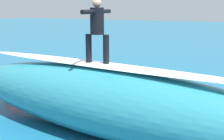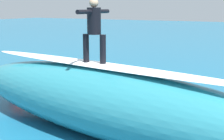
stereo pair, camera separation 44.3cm
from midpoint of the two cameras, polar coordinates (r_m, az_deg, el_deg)
ground_plane at (r=9.99m, az=1.98°, el=-7.14°), size 120.00×120.00×0.00m
wave_crest at (r=7.80m, az=-2.94°, el=-5.81°), size 9.95×3.25×1.76m
wave_foam_lip at (r=7.58m, az=-3.02°, el=0.85°), size 8.33×1.75×0.08m
surfboard_riding at (r=7.71m, az=-4.37°, el=1.01°), size 2.06×0.60×0.08m
surfer_riding at (r=7.59m, az=-4.48°, el=8.17°), size 0.63×1.51×1.59m
surfboard_paddling at (r=11.09m, az=0.75°, el=-5.02°), size 2.11×1.67×0.07m
surfer_paddling at (r=11.07m, az=1.38°, el=-4.20°), size 1.43×1.08×0.29m
buoy_marker at (r=12.11m, az=-19.06°, el=-2.79°), size 0.65×0.65×1.10m
foam_patch_near at (r=13.72m, az=-3.27°, el=-1.73°), size 1.23×1.10×0.08m
foam_patch_mid at (r=10.77m, az=-1.01°, el=-5.42°), size 0.92×1.10×0.11m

